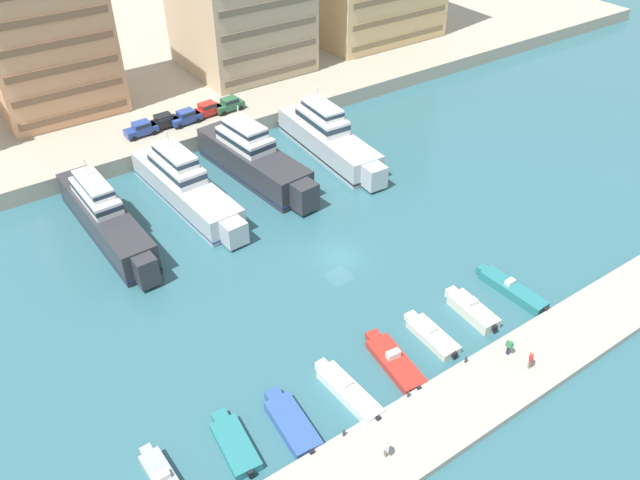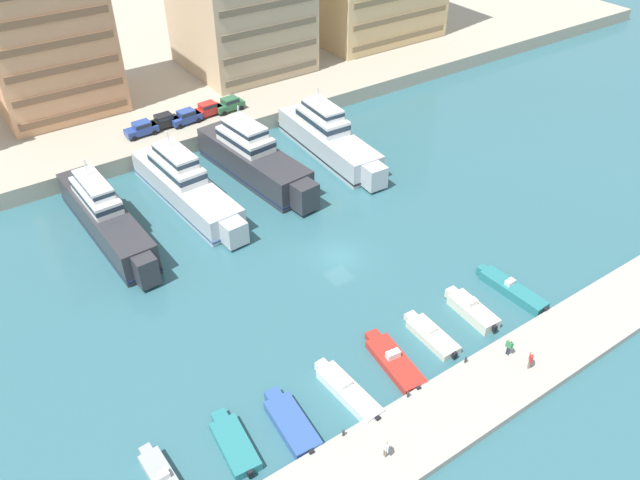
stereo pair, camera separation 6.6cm
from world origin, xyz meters
The scene contains 26 objects.
ground_plane centered at (0.00, 0.00, 0.00)m, with size 400.00×400.00×0.00m, color #336670.
quay_promenade centered at (0.00, 62.95, 1.06)m, with size 180.00×70.00×2.13m, color #ADA38E.
pier_dock centered at (0.00, -20.35, 0.34)m, with size 120.00×6.01×0.68m, color #A8A399.
yacht_charcoal_far_left centered at (-17.82, 16.91, 2.27)m, with size 4.30×21.32×7.88m.
yacht_silver_left centered at (-8.31, 18.07, 2.15)m, with size 5.45×21.59×7.80m.
yacht_charcoal_mid_left centered at (0.74, 18.44, 2.42)m, with size 6.34×20.62×8.32m.
yacht_silver_center_left centered at (11.32, 18.08, 2.24)m, with size 5.21×20.99×7.98m.
motorboat_teal_left centered at (-19.22, -13.52, 0.37)m, with size 2.50×6.19×0.82m.
motorboat_blue_mid_left centered at (-14.88, -14.38, 0.44)m, with size 2.59×6.66×0.88m.
motorboat_white_center_left centered at (-9.64, -14.42, 0.47)m, with size 2.09×7.35×1.31m.
motorboat_red_center centered at (-4.61, -14.03, 0.39)m, with size 2.81×7.33×1.31m.
motorboat_cream_center_right centered at (-0.03, -13.57, 0.37)m, with size 2.01×6.14×1.10m.
motorboat_cream_mid_right centered at (4.96, -13.41, 0.55)m, with size 2.05×6.10×1.62m.
motorboat_teal_right centered at (10.14, -13.49, 0.47)m, with size 2.00×7.86×1.37m.
car_blue_far_left centered at (-7.68, 32.14, 3.10)m, with size 4.16×2.04×1.80m.
car_black_left centered at (-4.55, 32.54, 3.10)m, with size 4.15×2.02×1.80m.
car_blue_mid_left centered at (-1.64, 32.01, 3.10)m, with size 4.23×2.21×1.80m.
car_red_center_left centered at (1.66, 32.50, 3.10)m, with size 4.22×2.18×1.80m.
car_green_center centered at (4.86, 32.20, 3.10)m, with size 4.20×2.14×1.80m.
apartment_block_left centered at (-13.62, 45.70, 14.72)m, with size 15.35×12.51×27.04m.
pedestrian_near_edge centered at (3.44, -18.92, 1.68)m, with size 0.33×0.64×1.68m.
pedestrian_mid_deck centered at (-10.99, -20.61, 1.69)m, with size 0.28×0.65×1.69m.
pedestrian_far_side centered at (3.74, -20.88, 1.73)m, with size 0.54×0.50×1.77m.
bollard_west centered at (-12.40, -17.59, 1.01)m, with size 0.20×0.20×0.61m.
bollard_west_mid centered at (-6.23, -17.59, 1.01)m, with size 0.20×0.20×0.61m.
bollard_east_mid centered at (-0.07, -17.59, 1.01)m, with size 0.20×0.20×0.61m.
Camera 2 is at (-29.36, -39.29, 39.42)m, focal length 35.00 mm.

